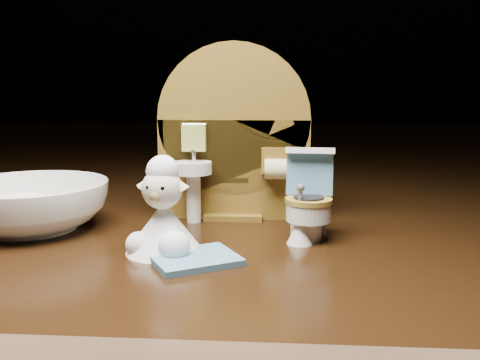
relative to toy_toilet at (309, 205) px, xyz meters
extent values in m
cube|color=black|center=(-0.06, -0.01, -0.08)|extent=(2.50, 2.50, 0.10)
cube|color=brown|center=(-0.06, 0.06, 0.02)|extent=(0.13, 0.02, 0.09)
cylinder|color=brown|center=(-0.06, 0.06, 0.06)|extent=(0.13, 0.02, 0.13)
cube|color=brown|center=(-0.06, 0.06, -0.02)|extent=(0.05, 0.04, 0.01)
cylinder|color=white|center=(-0.09, 0.04, 0.00)|extent=(0.01, 0.01, 0.04)
cylinder|color=white|center=(-0.09, 0.04, 0.02)|extent=(0.03, 0.03, 0.01)
cylinder|color=silver|center=(-0.09, 0.05, 0.03)|extent=(0.00, 0.00, 0.01)
cube|color=#A3AD4B|center=(-0.09, 0.05, 0.05)|extent=(0.02, 0.01, 0.02)
cube|color=brown|center=(-0.03, 0.05, 0.03)|extent=(0.02, 0.01, 0.02)
cylinder|color=#F2DC95|center=(-0.03, 0.04, 0.02)|extent=(0.02, 0.02, 0.02)
cylinder|color=white|center=(0.00, -0.01, -0.02)|extent=(0.02, 0.02, 0.02)
cylinder|color=white|center=(0.00, -0.01, 0.00)|extent=(0.03, 0.03, 0.01)
cylinder|color=olive|center=(0.00, -0.01, 0.01)|extent=(0.03, 0.03, 0.00)
cube|color=white|center=(0.00, 0.01, 0.00)|extent=(0.03, 0.02, 0.04)
cube|color=teal|center=(0.00, 0.01, 0.02)|extent=(0.04, 0.02, 0.04)
cube|color=white|center=(0.00, 0.00, 0.04)|extent=(0.04, 0.01, 0.01)
cylinder|color=#9AC94A|center=(0.01, 0.01, 0.02)|extent=(0.01, 0.01, 0.01)
cube|color=teal|center=(-0.08, -0.06, -0.02)|extent=(0.07, 0.07, 0.00)
cone|color=white|center=(-0.01, -0.02, -0.01)|extent=(0.02, 0.02, 0.02)
cylinder|color=#59595B|center=(-0.01, -0.02, 0.00)|extent=(0.00, 0.00, 0.02)
sphere|color=#59595B|center=(-0.01, -0.02, 0.02)|extent=(0.01, 0.01, 0.01)
cone|color=white|center=(-0.10, -0.04, -0.01)|extent=(0.05, 0.05, 0.04)
sphere|color=white|center=(-0.09, -0.06, -0.02)|extent=(0.02, 0.02, 0.02)
sphere|color=white|center=(-0.12, -0.05, -0.02)|extent=(0.02, 0.02, 0.02)
sphere|color=beige|center=(-0.10, -0.04, 0.02)|extent=(0.03, 0.03, 0.03)
sphere|color=tan|center=(-0.10, -0.05, 0.02)|extent=(0.01, 0.01, 0.01)
sphere|color=white|center=(-0.10, -0.04, 0.03)|extent=(0.02, 0.02, 0.02)
cone|color=beige|center=(-0.11, -0.04, 0.02)|extent=(0.01, 0.01, 0.01)
cone|color=beige|center=(-0.09, -0.04, 0.02)|extent=(0.01, 0.01, 0.01)
sphere|color=black|center=(-0.11, -0.05, 0.02)|extent=(0.00, 0.00, 0.00)
sphere|color=black|center=(-0.10, -0.06, 0.02)|extent=(0.00, 0.00, 0.00)
imported|color=white|center=(-0.22, 0.01, -0.01)|extent=(0.13, 0.13, 0.04)
camera|label=1|loc=(-0.02, -0.40, 0.09)|focal=40.00mm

